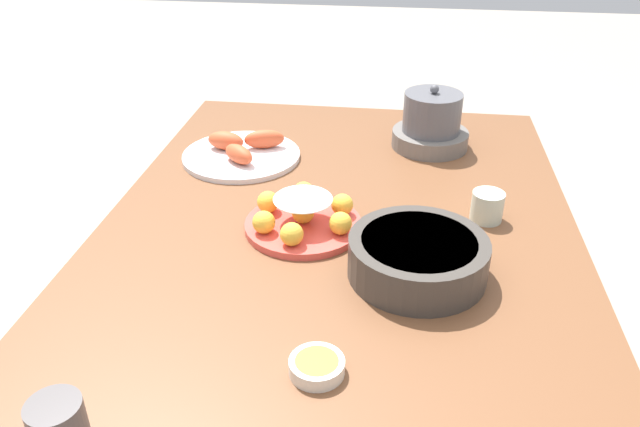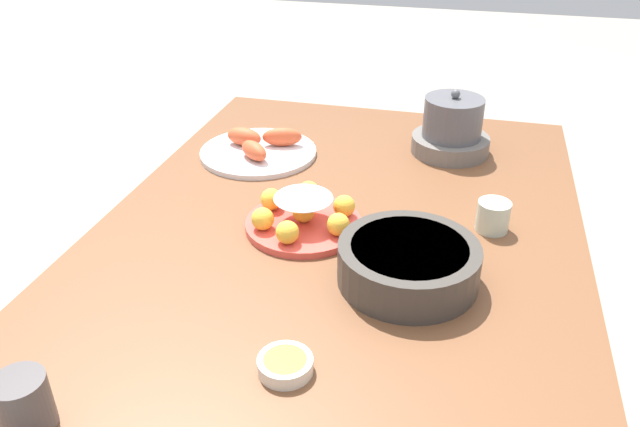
# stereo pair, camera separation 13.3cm
# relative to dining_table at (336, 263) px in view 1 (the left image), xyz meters

# --- Properties ---
(dining_table) EXTENTS (1.51, 1.04, 0.76)m
(dining_table) POSITION_rel_dining_table_xyz_m (0.00, 0.00, 0.00)
(dining_table) COLOR brown
(dining_table) RESTS_ON ground_plane
(cake_plate) EXTENTS (0.25, 0.25, 0.08)m
(cake_plate) POSITION_rel_dining_table_xyz_m (0.00, -0.07, 0.11)
(cake_plate) COLOR #E04C42
(cake_plate) RESTS_ON dining_table
(serving_bowl) EXTENTS (0.27, 0.27, 0.08)m
(serving_bowl) POSITION_rel_dining_table_xyz_m (0.14, 0.17, 0.13)
(serving_bowl) COLOR #3D3833
(serving_bowl) RESTS_ON dining_table
(sauce_bowl) EXTENTS (0.09, 0.09, 0.02)m
(sauce_bowl) POSITION_rel_dining_table_xyz_m (0.43, 0.02, 0.10)
(sauce_bowl) COLOR silver
(sauce_bowl) RESTS_ON dining_table
(seafood_platter) EXTENTS (0.31, 0.31, 0.06)m
(seafood_platter) POSITION_rel_dining_table_xyz_m (-0.34, -0.29, 0.10)
(seafood_platter) COLOR silver
(seafood_platter) RESTS_ON dining_table
(cup_far) EXTENTS (0.07, 0.07, 0.07)m
(cup_far) POSITION_rel_dining_table_xyz_m (-0.09, 0.32, 0.12)
(cup_far) COLOR beige
(cup_far) RESTS_ON dining_table
(warming_pot) EXTENTS (0.21, 0.21, 0.18)m
(warming_pot) POSITION_rel_dining_table_xyz_m (-0.48, 0.21, 0.15)
(warming_pot) COLOR #66605B
(warming_pot) RESTS_ON dining_table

